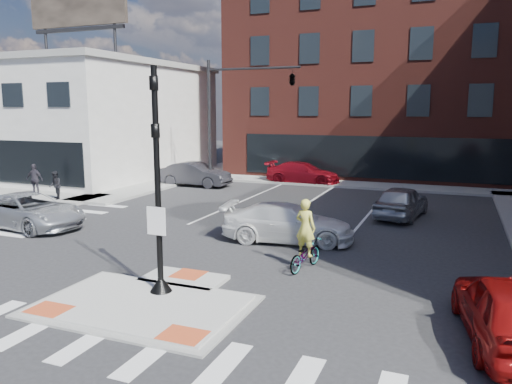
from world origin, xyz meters
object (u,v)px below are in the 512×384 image
at_px(red_sedan, 510,310).
at_px(white_pickup, 288,223).
at_px(bg_car_dark, 195,174).
at_px(pedestrian_b, 34,179).
at_px(bg_car_silver, 401,202).
at_px(bg_car_red, 303,173).
at_px(cyclist, 305,246).
at_px(pedestrian_a, 55,185).
at_px(silver_suv, 28,211).

height_order(red_sedan, white_pickup, red_sedan).
height_order(red_sedan, bg_car_dark, same).
relative_size(white_pickup, pedestrian_b, 2.80).
bearing_deg(red_sedan, bg_car_silver, -83.06).
xyz_separation_m(bg_car_red, pedestrian_b, (-12.63, -10.83, 0.32)).
bearing_deg(white_pickup, cyclist, -161.38).
xyz_separation_m(bg_car_silver, pedestrian_a, (-17.78, -3.02, 0.17)).
height_order(bg_car_dark, bg_car_red, bg_car_dark).
bearing_deg(pedestrian_a, pedestrian_b, -158.76).
relative_size(bg_car_red, pedestrian_b, 2.80).
xyz_separation_m(silver_suv, bg_car_dark, (1.00, 12.81, 0.04)).
xyz_separation_m(bg_car_silver, pedestrian_b, (-19.92, -2.36, 0.29)).
bearing_deg(silver_suv, bg_car_dark, 2.02).
xyz_separation_m(cyclist, pedestrian_b, (-17.92, 6.67, 0.27)).
distance_m(white_pickup, pedestrian_a, 14.53).
xyz_separation_m(bg_car_silver, cyclist, (-2.00, -9.02, 0.02)).
height_order(bg_car_dark, pedestrian_a, pedestrian_a).
relative_size(white_pickup, bg_car_silver, 1.13).
xyz_separation_m(cyclist, pedestrian_a, (-15.78, 6.00, 0.15)).
distance_m(silver_suv, red_sedan, 18.49).
relative_size(red_sedan, pedestrian_b, 2.56).
relative_size(bg_car_dark, cyclist, 2.08).
distance_m(red_sedan, pedestrian_b, 25.43).
bearing_deg(pedestrian_b, bg_car_silver, -1.68).
bearing_deg(silver_suv, pedestrian_a, 39.77).
height_order(white_pickup, pedestrian_b, pedestrian_b).
relative_size(red_sedan, cyclist, 2.01).
xyz_separation_m(red_sedan, pedestrian_a, (-21.28, 9.24, 0.14)).
xyz_separation_m(red_sedan, cyclist, (-5.50, 3.24, -0.01)).
xyz_separation_m(bg_car_dark, cyclist, (11.50, -13.81, -0.01)).
distance_m(pedestrian_a, pedestrian_b, 2.24).
bearing_deg(cyclist, bg_car_red, -60.26).
xyz_separation_m(bg_car_dark, pedestrian_b, (-6.42, -7.14, 0.26)).
relative_size(bg_car_red, cyclist, 2.19).
bearing_deg(bg_car_red, pedestrian_a, 138.65).
relative_size(bg_car_silver, pedestrian_a, 2.86).
xyz_separation_m(bg_car_red, pedestrian_a, (-10.49, -11.50, 0.19)).
relative_size(cyclist, pedestrian_a, 1.48).
xyz_separation_m(white_pickup, pedestrian_b, (-16.36, 3.67, 0.32)).
distance_m(bg_car_silver, pedestrian_b, 20.06).
bearing_deg(cyclist, red_sedan, 162.44).
bearing_deg(bg_car_dark, silver_suv, 176.50).
relative_size(red_sedan, pedestrian_a, 2.97).
xyz_separation_m(silver_suv, red_sedan, (18.00, -4.24, 0.04)).
bearing_deg(white_pickup, bg_car_dark, 33.72).
bearing_deg(bg_car_dark, bg_car_red, -58.33).
relative_size(bg_car_silver, bg_car_red, 0.88).
bearing_deg(pedestrian_b, bg_car_red, 32.18).
xyz_separation_m(white_pickup, bg_car_silver, (3.56, 6.02, 0.03)).
bearing_deg(red_sedan, bg_car_red, -71.51).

